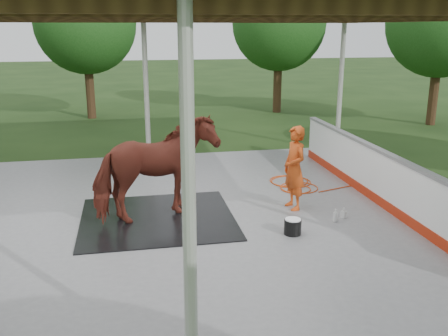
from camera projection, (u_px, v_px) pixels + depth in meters
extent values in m
plane|color=#1E3814|center=(161.00, 220.00, 9.80)|extent=(100.00, 100.00, 0.00)
cube|color=slate|center=(161.00, 218.00, 9.80)|extent=(12.00, 10.00, 0.05)
cylinder|color=beige|center=(189.00, 206.00, 4.83)|extent=(0.14, 0.14, 3.85)
cylinder|color=beige|center=(146.00, 90.00, 13.70)|extent=(0.14, 0.14, 3.85)
cylinder|color=beige|center=(341.00, 86.00, 14.76)|extent=(0.14, 0.14, 3.85)
cube|color=brown|center=(182.00, 4.00, 4.51)|extent=(12.00, 0.10, 0.18)
cube|color=brown|center=(168.00, 9.00, 5.92)|extent=(12.00, 0.10, 0.18)
cube|color=brown|center=(159.00, 13.00, 7.34)|extent=(12.00, 0.10, 0.18)
cube|color=brown|center=(153.00, 15.00, 8.76)|extent=(12.00, 0.10, 0.18)
cube|color=brown|center=(149.00, 17.00, 10.17)|extent=(12.00, 0.10, 0.18)
cube|color=brown|center=(146.00, 18.00, 11.59)|extent=(12.00, 0.10, 0.18)
cube|color=brown|center=(144.00, 19.00, 13.01)|extent=(12.00, 0.10, 0.18)
cube|color=brown|center=(445.00, 16.00, 9.81)|extent=(0.12, 10.00, 0.18)
cube|color=#38383A|center=(153.00, 3.00, 8.70)|extent=(12.60, 10.60, 0.10)
cube|color=#A7250D|center=(377.00, 198.00, 10.61)|extent=(0.14, 8.00, 0.20)
cube|color=white|center=(380.00, 175.00, 10.47)|extent=(0.12, 8.00, 1.00)
cube|color=slate|center=(382.00, 151.00, 10.33)|extent=(0.16, 8.00, 0.06)
cylinder|color=#382314|center=(90.00, 92.00, 20.47)|extent=(0.36, 0.36, 2.20)
sphere|color=#194714|center=(85.00, 23.00, 19.73)|extent=(4.00, 4.00, 4.00)
cylinder|color=#382314|center=(277.00, 87.00, 21.94)|extent=(0.36, 0.36, 2.20)
sphere|color=#194714|center=(279.00, 23.00, 21.21)|extent=(4.00, 4.00, 4.00)
cylinder|color=#382314|center=(433.00, 96.00, 19.09)|extent=(0.36, 0.36, 2.20)
sphere|color=#194714|center=(442.00, 23.00, 18.35)|extent=(4.00, 4.00, 4.00)
cube|color=black|center=(158.00, 218.00, 9.71)|extent=(2.93, 2.75, 0.02)
imported|color=maroon|center=(156.00, 169.00, 9.44)|extent=(2.56, 1.87, 1.97)
imported|color=#C74515|center=(295.00, 168.00, 10.06)|extent=(0.51, 0.69, 1.72)
cylinder|color=black|center=(293.00, 227.00, 8.96)|extent=(0.31, 0.31, 0.28)
cylinder|color=white|center=(293.00, 220.00, 8.92)|extent=(0.29, 0.29, 0.03)
imported|color=silver|center=(335.00, 215.00, 9.54)|extent=(0.12, 0.12, 0.26)
imported|color=#338CD8|center=(344.00, 213.00, 9.74)|extent=(0.13, 0.13, 0.21)
torus|color=#B73B0D|center=(289.00, 181.00, 12.07)|extent=(0.93, 0.93, 0.02)
torus|color=#B73B0D|center=(299.00, 188.00, 11.56)|extent=(0.88, 0.88, 0.02)
torus|color=#B73B0D|center=(296.00, 189.00, 11.47)|extent=(0.70, 0.70, 0.02)
torus|color=#B73B0D|center=(291.00, 182.00, 12.00)|extent=(0.96, 0.96, 0.02)
cylinder|color=#B73B0D|center=(342.00, 187.00, 11.57)|extent=(1.34, 0.45, 0.02)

